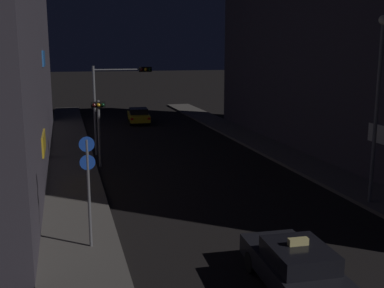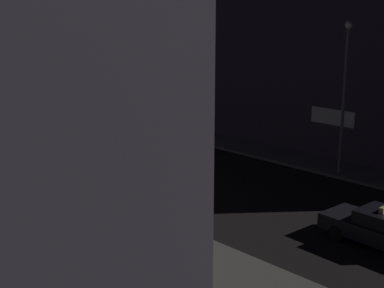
% 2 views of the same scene
% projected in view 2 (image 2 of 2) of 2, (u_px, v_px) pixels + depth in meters
% --- Properties ---
extents(sidewalk_left, '(2.67, 52.96, 0.17)m').
position_uv_depth(sidewalk_left, '(11.00, 171.00, 29.75)').
color(sidewalk_left, '#5B5651').
rests_on(sidewalk_left, ground_plane).
extents(sidewalk_right, '(2.67, 52.96, 0.17)m').
position_uv_depth(sidewalk_right, '(188.00, 134.00, 38.58)').
color(sidewalk_right, '#5B5651').
rests_on(sidewalk_right, ground_plane).
extents(building_facade_right, '(6.48, 33.95, 14.65)m').
position_uv_depth(building_facade_right, '(276.00, 29.00, 37.12)').
color(building_facade_right, '#3D3842').
rests_on(building_facade_right, ground_plane).
extents(taxi, '(2.01, 4.53, 1.62)m').
position_uv_depth(taxi, '(382.00, 229.00, 20.34)').
color(taxi, black).
rests_on(taxi, ground_plane).
extents(far_car, '(2.12, 4.57, 1.42)m').
position_uv_depth(far_car, '(9.00, 112.00, 43.28)').
color(far_car, yellow).
rests_on(far_car, ground_plane).
extents(traffic_light_overhead, '(3.77, 0.42, 5.70)m').
position_uv_depth(traffic_light_overhead, '(48.00, 91.00, 31.25)').
color(traffic_light_overhead, slate).
rests_on(traffic_light_overhead, ground_plane).
extents(traffic_light_left_kerb, '(0.80, 0.42, 3.88)m').
position_uv_depth(traffic_light_left_kerb, '(58.00, 125.00, 28.41)').
color(traffic_light_left_kerb, slate).
rests_on(traffic_light_left_kerb, ground_plane).
extents(sign_pole_left, '(0.50, 0.10, 3.76)m').
position_uv_depth(sign_pole_left, '(198.00, 191.00, 19.41)').
color(sign_pole_left, slate).
rests_on(sign_pole_left, sidewalk_left).
extents(street_lamp_near_block, '(0.40, 0.40, 7.91)m').
position_uv_depth(street_lamp_near_block, '(345.00, 85.00, 27.99)').
color(street_lamp_near_block, slate).
rests_on(street_lamp_near_block, sidewalk_right).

